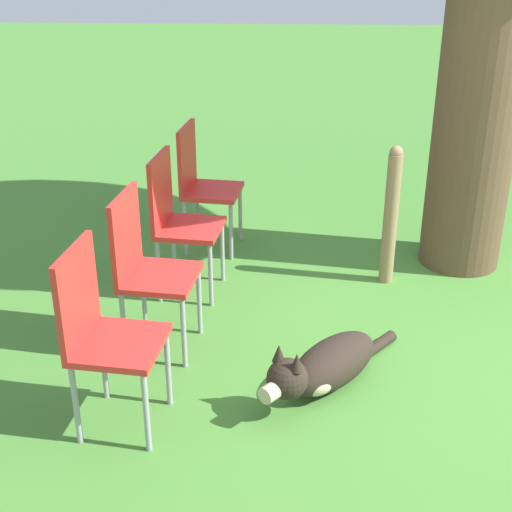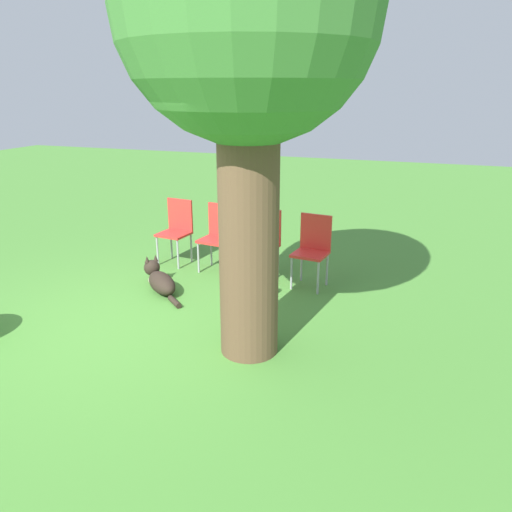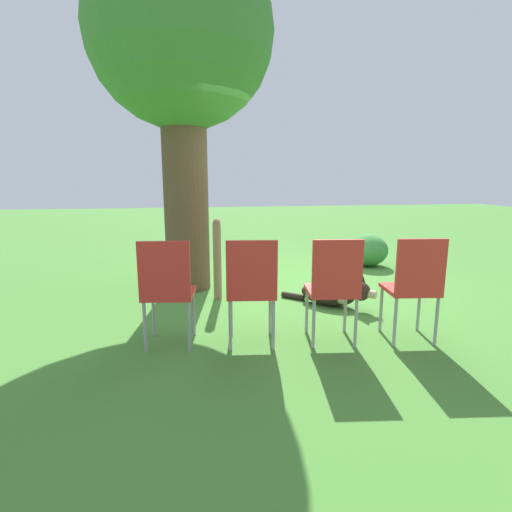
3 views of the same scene
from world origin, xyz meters
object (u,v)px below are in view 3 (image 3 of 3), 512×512
at_px(dog, 334,294).
at_px(red_chair_0, 414,283).
at_px(red_chair_1, 334,284).
at_px(red_chair_2, 251,285).
at_px(oak_tree, 181,45).
at_px(red_chair_3, 167,286).
at_px(fence_post, 217,259).

height_order(dog, red_chair_0, red_chair_0).
bearing_deg(red_chair_1, red_chair_2, 90.73).
xyz_separation_m(oak_tree, dog, (-1.11, -1.70, -2.98)).
distance_m(dog, red_chair_2, 1.56).
height_order(red_chair_1, red_chair_3, same).
bearing_deg(red_chair_0, oak_tree, 49.34).
relative_size(red_chair_0, red_chair_3, 1.00).
bearing_deg(fence_post, red_chair_3, 158.79).
bearing_deg(oak_tree, red_chair_2, -165.01).
relative_size(oak_tree, red_chair_2, 4.47).
relative_size(fence_post, red_chair_0, 1.03).
relative_size(red_chair_1, red_chair_3, 1.00).
relative_size(oak_tree, red_chair_1, 4.47).
bearing_deg(red_chair_1, red_chair_0, -89.27).
bearing_deg(fence_post, red_chair_0, -134.49).
xyz_separation_m(fence_post, red_chair_0, (-1.64, -1.67, 0.06)).
xyz_separation_m(red_chair_1, red_chair_2, (0.08, 0.74, 0.00)).
height_order(red_chair_0, red_chair_2, same).
height_order(oak_tree, red_chair_3, oak_tree).
bearing_deg(fence_post, red_chair_1, -149.07).
relative_size(dog, fence_post, 0.93).
relative_size(red_chair_0, red_chair_1, 1.00).
height_order(fence_post, red_chair_3, fence_post).
distance_m(oak_tree, red_chair_1, 3.58).
xyz_separation_m(red_chair_1, red_chair_3, (0.17, 1.47, 0.00)).
distance_m(oak_tree, fence_post, 2.70).
bearing_deg(dog, red_chair_1, -70.69).
distance_m(oak_tree, red_chair_0, 3.95).
xyz_separation_m(oak_tree, fence_post, (-0.60, -0.36, -2.61)).
distance_m(red_chair_0, red_chair_2, 1.48).
xyz_separation_m(dog, red_chair_3, (-0.88, 1.88, 0.42)).
xyz_separation_m(red_chair_0, red_chair_2, (0.17, 1.47, 0.00)).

